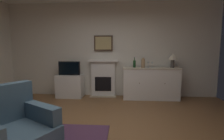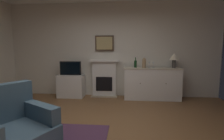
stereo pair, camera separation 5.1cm
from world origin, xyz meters
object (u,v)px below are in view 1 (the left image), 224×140
at_px(framed_picture, 103,43).
at_px(wine_glass_left, 148,63).
at_px(table_lamp, 173,58).
at_px(wine_glass_center, 152,63).
at_px(tv_cabinet, 70,86).
at_px(wine_bottle, 134,64).
at_px(armchair, 13,131).
at_px(vase_decorative, 143,63).
at_px(sideboard_cabinet, 151,83).
at_px(tv_set, 69,68).
at_px(fireplace_unit, 103,78).

xyz_separation_m(framed_picture, wine_glass_left, (1.29, -0.22, -0.58)).
relative_size(table_lamp, wine_glass_center, 2.42).
distance_m(wine_glass_center, tv_cabinet, 2.48).
distance_m(table_lamp, wine_bottle, 1.06).
height_order(tv_cabinet, armchair, armchair).
bearing_deg(vase_decorative, sideboard_cabinet, 12.19).
bearing_deg(tv_cabinet, sideboard_cabinet, -0.37).
relative_size(wine_bottle, armchair, 0.27).
xyz_separation_m(table_lamp, tv_set, (-2.93, -0.01, -0.31)).
relative_size(vase_decorative, tv_cabinet, 0.38).
bearing_deg(sideboard_cabinet, armchair, -127.57).
bearing_deg(wine_glass_center, tv_cabinet, 179.95).
bearing_deg(wine_glass_center, sideboard_cabinet, -158.72).
bearing_deg(table_lamp, tv_set, -179.84).
relative_size(framed_picture, wine_glass_left, 3.33).
height_order(sideboard_cabinet, wine_glass_left, wine_glass_left).
height_order(vase_decorative, tv_set, vase_decorative).
bearing_deg(fireplace_unit, armchair, -104.31).
bearing_deg(framed_picture, fireplace_unit, -90.00).
distance_m(wine_glass_center, armchair, 3.56).
relative_size(wine_glass_left, vase_decorative, 0.59).
bearing_deg(sideboard_cabinet, vase_decorative, -167.81).
relative_size(wine_glass_left, tv_cabinet, 0.22).
height_order(tv_set, armchair, tv_set).
distance_m(wine_bottle, vase_decorative, 0.25).
distance_m(framed_picture, tv_set, 1.24).
height_order(sideboard_cabinet, tv_set, tv_set).
relative_size(wine_bottle, vase_decorative, 1.03).
relative_size(framed_picture, tv_cabinet, 0.73).
height_order(table_lamp, tv_set, table_lamp).
height_order(framed_picture, vase_decorative, framed_picture).
xyz_separation_m(tv_cabinet, armchair, (0.23, -2.77, 0.05)).
relative_size(fireplace_unit, tv_cabinet, 1.47).
bearing_deg(table_lamp, armchair, -134.48).
bearing_deg(tv_set, wine_glass_center, 0.51).
bearing_deg(fireplace_unit, wine_glass_left, -7.72).
bearing_deg(table_lamp, sideboard_cabinet, -180.00).
height_order(sideboard_cabinet, vase_decorative, vase_decorative).
bearing_deg(armchair, tv_set, 94.73).
relative_size(sideboard_cabinet, vase_decorative, 5.59).
height_order(wine_glass_left, wine_glass_center, same).
bearing_deg(vase_decorative, table_lamp, 3.50).
distance_m(fireplace_unit, tv_set, 1.04).
xyz_separation_m(wine_bottle, wine_glass_left, (0.39, -0.04, 0.01)).
distance_m(fireplace_unit, wine_glass_center, 1.49).
bearing_deg(vase_decorative, wine_glass_center, 13.37).
height_order(wine_glass_center, armchair, wine_glass_center).
xyz_separation_m(fireplace_unit, armchair, (-0.75, -2.93, -0.17)).
height_order(wine_glass_center, tv_set, tv_set).
bearing_deg(sideboard_cabinet, table_lamp, 0.00).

